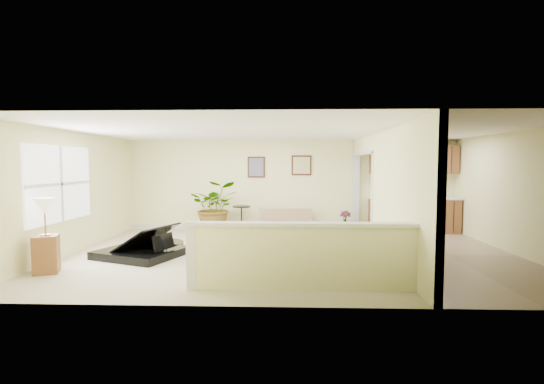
{
  "coord_description": "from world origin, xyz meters",
  "views": [
    {
      "loc": [
        -0.13,
        -7.92,
        1.82
      ],
      "look_at": [
        -0.42,
        0.4,
        1.24
      ],
      "focal_mm": 26.0,
      "sensor_mm": 36.0,
      "label": 1
    }
  ],
  "objects_px": {
    "loveseat": "(286,222)",
    "accent_table": "(241,215)",
    "small_plant": "(345,224)",
    "lamp_stand": "(46,241)",
    "piano": "(141,226)",
    "palm_plant": "(215,207)",
    "piano_bench": "(216,245)"
  },
  "relations": [
    {
      "from": "loveseat",
      "to": "accent_table",
      "type": "distance_m",
      "value": 1.23
    },
    {
      "from": "small_plant",
      "to": "lamp_stand",
      "type": "relative_size",
      "value": 0.47
    },
    {
      "from": "loveseat",
      "to": "lamp_stand",
      "type": "bearing_deg",
      "value": -137.2
    },
    {
      "from": "piano",
      "to": "accent_table",
      "type": "xyz_separation_m",
      "value": [
        1.71,
        2.83,
        -0.14
      ]
    },
    {
      "from": "loveseat",
      "to": "palm_plant",
      "type": "relative_size",
      "value": 1.04
    },
    {
      "from": "piano",
      "to": "small_plant",
      "type": "distance_m",
      "value": 5.26
    },
    {
      "from": "piano_bench",
      "to": "lamp_stand",
      "type": "height_order",
      "value": "lamp_stand"
    },
    {
      "from": "piano_bench",
      "to": "lamp_stand",
      "type": "xyz_separation_m",
      "value": [
        -2.69,
        -0.99,
        0.25
      ]
    },
    {
      "from": "piano",
      "to": "loveseat",
      "type": "bearing_deg",
      "value": 62.97
    },
    {
      "from": "piano",
      "to": "accent_table",
      "type": "distance_m",
      "value": 3.31
    },
    {
      "from": "piano",
      "to": "loveseat",
      "type": "distance_m",
      "value": 3.93
    },
    {
      "from": "piano_bench",
      "to": "small_plant",
      "type": "relative_size",
      "value": 1.46
    },
    {
      "from": "piano_bench",
      "to": "palm_plant",
      "type": "height_order",
      "value": "palm_plant"
    },
    {
      "from": "accent_table",
      "to": "loveseat",
      "type": "bearing_deg",
      "value": -9.93
    },
    {
      "from": "loveseat",
      "to": "palm_plant",
      "type": "bearing_deg",
      "value": 176.28
    },
    {
      "from": "piano_bench",
      "to": "small_plant",
      "type": "bearing_deg",
      "value": 46.74
    },
    {
      "from": "palm_plant",
      "to": "small_plant",
      "type": "distance_m",
      "value": 3.5
    },
    {
      "from": "piano",
      "to": "accent_table",
      "type": "height_order",
      "value": "piano"
    },
    {
      "from": "piano_bench",
      "to": "loveseat",
      "type": "relative_size",
      "value": 0.59
    },
    {
      "from": "piano",
      "to": "accent_table",
      "type": "relative_size",
      "value": 2.97
    },
    {
      "from": "palm_plant",
      "to": "accent_table",
      "type": "bearing_deg",
      "value": 12.4
    },
    {
      "from": "piano_bench",
      "to": "accent_table",
      "type": "distance_m",
      "value": 3.21
    },
    {
      "from": "palm_plant",
      "to": "small_plant",
      "type": "relative_size",
      "value": 2.36
    },
    {
      "from": "palm_plant",
      "to": "lamp_stand",
      "type": "relative_size",
      "value": 1.1
    },
    {
      "from": "loveseat",
      "to": "piano",
      "type": "bearing_deg",
      "value": -140.01
    },
    {
      "from": "accent_table",
      "to": "lamp_stand",
      "type": "bearing_deg",
      "value": -123.88
    },
    {
      "from": "accent_table",
      "to": "small_plant",
      "type": "bearing_deg",
      "value": -2.32
    },
    {
      "from": "piano",
      "to": "piano_bench",
      "type": "height_order",
      "value": "piano"
    },
    {
      "from": "small_plant",
      "to": "loveseat",
      "type": "bearing_deg",
      "value": -176.42
    },
    {
      "from": "small_plant",
      "to": "palm_plant",
      "type": "bearing_deg",
      "value": -179.36
    },
    {
      "from": "small_plant",
      "to": "lamp_stand",
      "type": "bearing_deg",
      "value": -143.9
    },
    {
      "from": "accent_table",
      "to": "palm_plant",
      "type": "relative_size",
      "value": 0.5
    }
  ]
}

